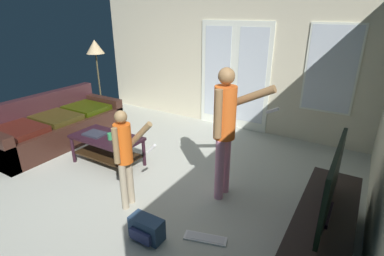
{
  "coord_description": "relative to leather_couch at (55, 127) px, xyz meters",
  "views": [
    {
      "loc": [
        2.48,
        -2.49,
        2.18
      ],
      "look_at": [
        0.86,
        0.19,
        0.93
      ],
      "focal_mm": 27.67,
      "sensor_mm": 36.0,
      "label": 1
    }
  ],
  "objects": [
    {
      "name": "laptop_closed",
      "position": [
        1.21,
        -0.16,
        0.18
      ],
      "size": [
        0.32,
        0.26,
        0.03
      ],
      "primitive_type": "cube",
      "rotation": [
        0.0,
        0.0,
        0.06
      ],
      "color": "#2E303D",
      "rests_on": "coffee_table"
    },
    {
      "name": "loose_keyboard",
      "position": [
        3.43,
        -0.76,
        -0.27
      ],
      "size": [
        0.46,
        0.25,
        0.02
      ],
      "color": "white",
      "rests_on": "ground_plane"
    },
    {
      "name": "person_child",
      "position": [
        2.38,
        -0.74,
        0.44
      ],
      "size": [
        0.41,
        0.36,
        1.19
      ],
      "color": "tan",
      "rests_on": "ground_plane"
    },
    {
      "name": "floor_lamp",
      "position": [
        -0.36,
        1.4,
        1.13
      ],
      "size": [
        0.36,
        0.36,
        1.62
      ],
      "color": "#2B322A",
      "rests_on": "ground_plane"
    },
    {
      "name": "cup_by_laptop",
      "position": [
        1.82,
        -0.1,
        0.22
      ],
      "size": [
        0.07,
        0.07,
        0.09
      ],
      "primitive_type": "cylinder",
      "color": "#2E8554",
      "rests_on": "coffee_table"
    },
    {
      "name": "tv_remote_black",
      "position": [
        1.53,
        0.04,
        0.18
      ],
      "size": [
        0.17,
        0.13,
        0.02
      ],
      "primitive_type": "cube",
      "rotation": [
        0.0,
        0.0,
        -0.5
      ],
      "color": "black",
      "rests_on": "coffee_table"
    },
    {
      "name": "wall_back_with_doors",
      "position": [
        2.16,
        2.32,
        1.01
      ],
      "size": [
        5.61,
        0.09,
        2.66
      ],
      "color": "beige",
      "rests_on": "ground_plane"
    },
    {
      "name": "flat_screen_tv",
      "position": [
        4.45,
        -0.39,
        0.52
      ],
      "size": [
        0.08,
        1.1,
        0.66
      ],
      "color": "black",
      "rests_on": "tv_stand"
    },
    {
      "name": "tv_stand",
      "position": [
        4.45,
        -0.4,
        -0.05
      ],
      "size": [
        0.5,
        1.78,
        0.46
      ],
      "color": "black",
      "rests_on": "ground_plane"
    },
    {
      "name": "person_adult",
      "position": [
        3.24,
        0.04,
        0.69
      ],
      "size": [
        0.69,
        0.43,
        1.61
      ],
      "color": "pink",
      "rests_on": "ground_plane"
    },
    {
      "name": "dvd_remote_slim",
      "position": [
        1.72,
        -0.24,
        0.18
      ],
      "size": [
        0.18,
        0.11,
        0.02
      ],
      "primitive_type": "cube",
      "rotation": [
        0.0,
        0.0,
        -0.4
      ],
      "color": "black",
      "rests_on": "coffee_table"
    },
    {
      "name": "coffee_table",
      "position": [
        1.4,
        -0.12,
        0.05
      ],
      "size": [
        1.06,
        0.55,
        0.45
      ],
      "color": "black",
      "rests_on": "ground_plane"
    },
    {
      "name": "leather_couch",
      "position": [
        0.0,
        0.0,
        0.0
      ],
      "size": [
        0.99,
        2.26,
        0.79
      ],
      "color": "#351D16",
      "rests_on": "ground_plane"
    },
    {
      "name": "cup_near_edge",
      "position": [
        1.53,
        -0.16,
        0.22
      ],
      "size": [
        0.08,
        0.08,
        0.09
      ],
      "primitive_type": "cylinder",
      "color": "#2F8D50",
      "rests_on": "coffee_table"
    },
    {
      "name": "backpack",
      "position": [
        2.91,
        -1.06,
        -0.16
      ],
      "size": [
        0.36,
        0.21,
        0.24
      ],
      "color": "navy",
      "rests_on": "ground_plane"
    },
    {
      "name": "ground_plane",
      "position": [
        2.07,
        -0.38,
        -0.29
      ],
      "size": [
        5.61,
        5.48,
        0.02
      ],
      "primitive_type": "cube",
      "color": "#B6B8AA"
    }
  ]
}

